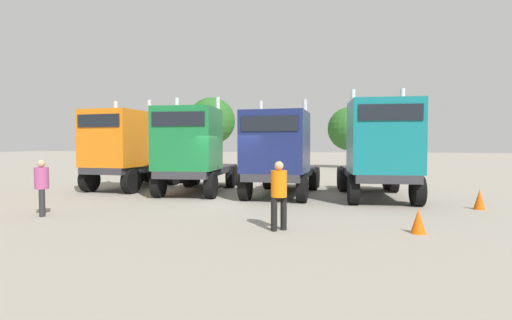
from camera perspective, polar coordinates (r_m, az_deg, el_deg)
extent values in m
plane|color=gray|center=(14.78, -3.70, -6.08)|extent=(200.00, 200.00, 0.00)
cube|color=#333338|center=(20.17, -17.03, -1.07)|extent=(2.57, 6.23, 0.30)
cube|color=orange|center=(18.59, -20.28, 3.02)|extent=(2.54, 2.47, 2.56)
cube|color=black|center=(17.68, -22.60, 5.48)|extent=(2.10, 0.17, 0.55)
cylinder|color=silver|center=(19.15, -15.65, 3.95)|extent=(0.19, 0.19, 3.16)
cylinder|color=silver|center=(20.22, -20.24, 3.80)|extent=(0.19, 0.19, 3.16)
cylinder|color=#333338|center=(21.29, -15.06, -0.32)|extent=(1.17, 1.17, 0.12)
cylinder|color=black|center=(17.64, -18.21, -3.02)|extent=(0.42, 1.12, 1.10)
cylinder|color=black|center=(18.97, -23.71, -2.74)|extent=(0.42, 1.12, 1.10)
cylinder|color=black|center=(20.88, -12.30, -2.16)|extent=(0.42, 1.12, 1.10)
cylinder|color=black|center=(22.01, -17.35, -1.98)|extent=(0.42, 1.12, 1.10)
cylinder|color=black|center=(21.85, -10.93, -1.95)|extent=(0.42, 1.12, 1.10)
cylinder|color=black|center=(22.93, -15.83, -1.80)|extent=(0.42, 1.12, 1.10)
cube|color=#333338|center=(17.93, -8.22, -1.52)|extent=(2.73, 6.44, 0.30)
cube|color=#197238|center=(16.04, -10.16, 3.12)|extent=(2.60, 2.60, 2.55)
cube|color=black|center=(14.92, -11.63, 6.07)|extent=(2.10, 0.22, 0.55)
cylinder|color=silver|center=(17.09, -5.72, 4.10)|extent=(0.19, 0.19, 3.15)
cylinder|color=silver|center=(17.63, -11.75, 4.01)|extent=(0.19, 0.19, 3.15)
cylinder|color=#333338|center=(19.24, -7.09, -0.63)|extent=(1.19, 1.19, 0.12)
cylinder|color=black|center=(15.33, -6.77, -3.78)|extent=(0.44, 1.09, 1.07)
cylinder|color=black|center=(16.03, -14.42, -3.57)|extent=(0.44, 1.09, 1.07)
cylinder|color=black|center=(19.19, -3.78, -2.55)|extent=(0.44, 1.09, 1.07)
cylinder|color=black|center=(19.75, -10.05, -2.45)|extent=(0.44, 1.09, 1.07)
cylinder|color=black|center=(20.26, -3.16, -2.30)|extent=(0.44, 1.09, 1.07)
cylinder|color=black|center=(20.79, -9.12, -2.21)|extent=(0.44, 1.09, 1.07)
cube|color=#333338|center=(16.85, 4.32, -1.87)|extent=(2.39, 6.44, 0.30)
cube|color=navy|center=(14.88, 3.01, 2.71)|extent=(2.47, 2.52, 2.36)
cube|color=black|center=(13.68, 1.99, 5.50)|extent=(2.10, 0.10, 0.55)
cylinder|color=silver|center=(16.09, 7.31, 3.73)|extent=(0.19, 0.19, 2.96)
cylinder|color=silver|center=(16.43, 0.71, 3.72)|extent=(0.19, 0.19, 2.96)
cylinder|color=#333338|center=(18.21, 5.09, -0.90)|extent=(1.13, 1.13, 0.12)
cylinder|color=black|center=(14.27, 6.93, -4.30)|extent=(0.38, 1.04, 1.03)
cylinder|color=black|center=(14.72, -1.62, -4.09)|extent=(0.38, 1.04, 1.03)
cylinder|color=black|center=(18.30, 8.59, -2.87)|extent=(0.38, 1.04, 1.03)
cylinder|color=black|center=(18.65, 1.84, -2.75)|extent=(0.38, 1.04, 1.03)
cylinder|color=black|center=(19.39, 8.91, -2.58)|extent=(0.38, 1.04, 1.03)
cylinder|color=black|center=(19.72, 2.53, -2.47)|extent=(0.38, 1.04, 1.03)
cube|color=#333338|center=(16.58, 17.23, -1.88)|extent=(2.72, 6.33, 0.30)
cube|color=#14727A|center=(14.63, 18.56, 3.32)|extent=(2.59, 2.47, 2.64)
cube|color=black|center=(13.54, 19.52, 6.77)|extent=(2.10, 0.22, 0.55)
cylinder|color=silver|center=(16.09, 21.04, 4.25)|extent=(0.19, 0.19, 3.24)
cylinder|color=silver|center=(15.76, 14.29, 4.37)|extent=(0.19, 0.19, 3.24)
cylinder|color=#333338|center=(17.91, 16.52, -0.90)|extent=(1.19, 1.19, 0.12)
cylinder|color=black|center=(14.54, 23.06, -4.26)|extent=(0.44, 1.10, 1.07)
cylinder|color=black|center=(14.12, 14.39, -4.34)|extent=(0.44, 1.10, 1.07)
cylinder|color=black|center=(18.28, 19.85, -2.91)|extent=(0.44, 1.10, 1.07)
cylinder|color=black|center=(17.94, 12.96, -2.93)|extent=(0.44, 1.10, 1.07)
cylinder|color=black|center=(19.35, 19.17, -2.62)|extent=(0.44, 1.10, 1.07)
cylinder|color=black|center=(19.03, 12.66, -2.63)|extent=(0.44, 1.10, 1.07)
cylinder|color=black|center=(9.70, 4.16, -7.96)|extent=(0.23, 0.23, 0.84)
cylinder|color=black|center=(9.56, 2.72, -8.11)|extent=(0.23, 0.23, 0.84)
cylinder|color=orange|center=(9.52, 3.46, -3.56)|extent=(0.56, 0.56, 0.67)
sphere|color=tan|center=(9.49, 3.47, -0.87)|extent=(0.23, 0.23, 0.23)
cylinder|color=#292929|center=(13.36, -29.39, -5.48)|extent=(0.23, 0.23, 0.82)
cylinder|color=#292929|center=(13.08, -29.43, -5.64)|extent=(0.23, 0.23, 0.82)
cylinder|color=#AC477E|center=(13.15, -29.47, -2.38)|extent=(0.56, 0.56, 0.65)
sphere|color=tan|center=(13.12, -29.51, -0.47)|extent=(0.22, 0.22, 0.22)
cone|color=#F2590C|center=(14.70, 30.50, -5.12)|extent=(0.36, 0.36, 0.67)
cone|color=#F2590C|center=(10.10, 23.16, -8.42)|extent=(0.36, 0.36, 0.60)
cylinder|color=#4C3823|center=(33.43, -6.64, 0.81)|extent=(0.36, 0.36, 2.60)
sphere|color=#286023|center=(33.49, -6.66, 5.84)|extent=(4.09, 4.09, 4.09)
cylinder|color=#4C3823|center=(35.52, 3.06, 0.60)|extent=(0.36, 0.36, 2.23)
sphere|color=#286023|center=(35.54, 3.07, 4.74)|extent=(3.62, 3.62, 3.62)
cylinder|color=#4C3823|center=(36.63, 13.80, 0.45)|extent=(0.36, 0.36, 2.05)
sphere|color=#286023|center=(36.64, 13.84, 4.58)|extent=(4.04, 4.04, 4.04)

